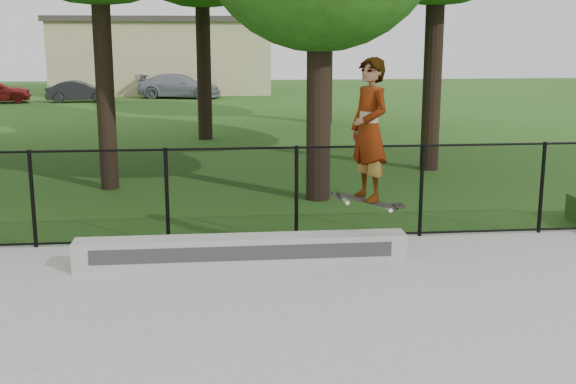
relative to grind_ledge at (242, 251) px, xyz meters
name	(u,v)px	position (x,y,z in m)	size (l,w,h in m)	color
grind_ledge	(242,251)	(0.00, 0.00, 0.00)	(4.63, 0.40, 0.41)	#A5A5A0
car_b	(79,91)	(-6.95, 27.42, 0.26)	(1.11, 2.89, 1.05)	black
car_c	(179,86)	(-2.07, 29.25, 0.37)	(1.78, 4.02, 1.27)	gray
skater_airborne	(369,132)	(1.71, -0.25, 1.69)	(0.82, 0.82, 2.11)	black
chainlink_fence	(167,196)	(-1.10, 1.20, 0.55)	(16.06, 0.06, 1.50)	black
distant_building	(163,55)	(-3.10, 33.30, 1.90)	(12.40, 6.40, 4.30)	#C9B88D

